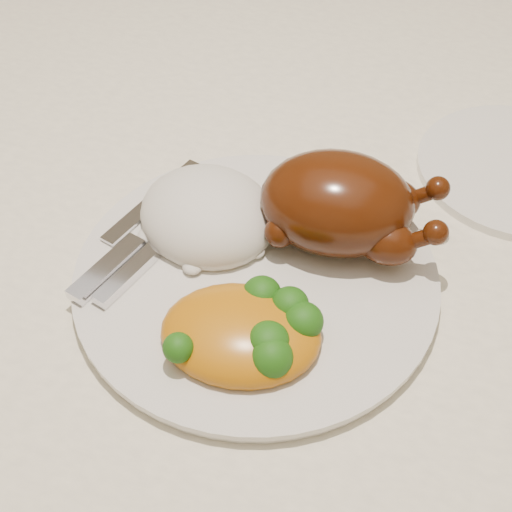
% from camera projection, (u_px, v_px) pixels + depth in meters
% --- Properties ---
extents(dining_table, '(1.60, 0.90, 0.76)m').
position_uv_depth(dining_table, '(190.00, 267.00, 0.74)').
color(dining_table, brown).
rests_on(dining_table, floor).
extents(tablecloth, '(1.73, 1.03, 0.18)m').
position_uv_depth(tablecloth, '(185.00, 217.00, 0.69)').
color(tablecloth, beige).
rests_on(tablecloth, dining_table).
extents(dinner_plate, '(0.37, 0.37, 0.01)m').
position_uv_depth(dinner_plate, '(256.00, 277.00, 0.59)').
color(dinner_plate, silver).
rests_on(dinner_plate, tablecloth).
extents(roast_chicken, '(0.16, 0.11, 0.08)m').
position_uv_depth(roast_chicken, '(341.00, 204.00, 0.58)').
color(roast_chicken, '#471707').
rests_on(roast_chicken, dinner_plate).
extents(rice_mound, '(0.15, 0.15, 0.06)m').
position_uv_depth(rice_mound, '(208.00, 216.00, 0.61)').
color(rice_mound, silver).
rests_on(rice_mound, dinner_plate).
extents(mac_and_cheese, '(0.14, 0.11, 0.05)m').
position_uv_depth(mac_and_cheese, '(250.00, 332.00, 0.53)').
color(mac_and_cheese, '#C3720C').
rests_on(mac_and_cheese, dinner_plate).
extents(cutlery, '(0.06, 0.19, 0.01)m').
position_uv_depth(cutlery, '(134.00, 247.00, 0.60)').
color(cutlery, silver).
rests_on(cutlery, dinner_plate).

